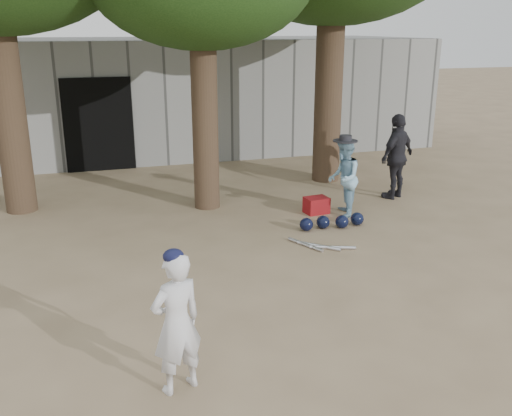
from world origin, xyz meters
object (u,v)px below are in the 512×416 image
object	(u,v)px
spectator_blue	(344,178)
red_bag	(316,205)
spectator_dark	(397,157)
boy_player	(177,323)

from	to	relation	value
spectator_blue	red_bag	size ratio (longest dim) A/B	3.39
spectator_blue	spectator_dark	bearing A→B (deg)	141.21
spectator_blue	red_bag	bearing A→B (deg)	-101.87
boy_player	spectator_blue	size ratio (longest dim) A/B	0.99
boy_player	red_bag	world-z (taller)	boy_player
boy_player	spectator_dark	xyz separation A→B (m)	(5.28, 5.09, 0.15)
spectator_dark	red_bag	world-z (taller)	spectator_dark
boy_player	red_bag	distance (m)	5.74
spectator_blue	spectator_dark	distance (m)	1.70
boy_player	spectator_blue	bearing A→B (deg)	-151.33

